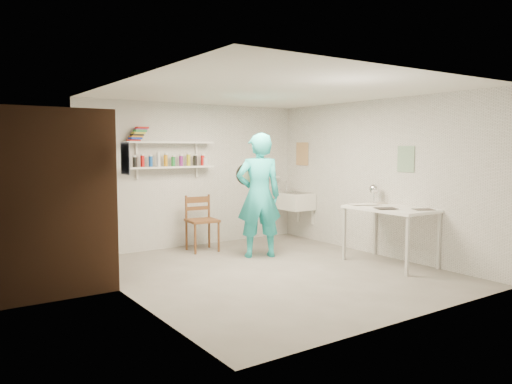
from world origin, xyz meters
TOP-DOWN VIEW (x-y plane):
  - floor at (0.00, 0.00)m, footprint 4.00×4.50m
  - ceiling at (0.00, 0.00)m, footprint 4.00×4.50m
  - wall_back at (0.00, 2.26)m, footprint 4.00×0.02m
  - wall_front at (0.00, -2.26)m, footprint 4.00×0.02m
  - wall_left at (-2.01, 0.00)m, footprint 0.02×4.50m
  - wall_right at (2.01, 0.00)m, footprint 0.02×4.50m
  - doorway_recess at (-1.99, 1.05)m, footprint 0.02×0.90m
  - corridor_box at (-2.70, 1.05)m, footprint 1.40×1.50m
  - door_lintel at (-1.97, 1.05)m, footprint 0.06×1.05m
  - door_jamb_near at (-1.97, 0.55)m, footprint 0.06×0.10m
  - door_jamb_far at (-1.97, 1.55)m, footprint 0.06×0.10m
  - shelf_lower at (-0.50, 2.13)m, footprint 1.50×0.22m
  - shelf_upper at (-0.50, 2.13)m, footprint 1.50×0.22m
  - ledge_shelf at (1.35, 2.17)m, footprint 0.70×0.14m
  - poster_left at (-1.99, 0.05)m, footprint 0.01×0.28m
  - poster_right_a at (1.99, 1.80)m, footprint 0.01×0.34m
  - poster_right_b at (1.99, -0.55)m, footprint 0.01×0.30m
  - belfast_sink at (1.75, 1.70)m, footprint 0.48×0.60m
  - man at (0.38, 0.88)m, footprint 0.80×0.67m
  - wall_clock at (0.30, 1.08)m, footprint 0.33×0.16m
  - wooden_chair at (-0.13, 1.75)m, footprint 0.50×0.48m
  - work_table at (1.64, -0.58)m, footprint 0.74×1.23m
  - desk_lamp at (1.84, -0.09)m, footprint 0.15×0.15m
  - spray_cans at (-0.50, 2.13)m, footprint 1.32×0.06m
  - book_stack at (-1.03, 2.13)m, footprint 0.32×0.14m
  - ledge_pots at (1.35, 2.17)m, footprint 0.48×0.07m
  - papers at (1.64, -0.58)m, footprint 0.30×0.22m

SIDE VIEW (x-z plane):
  - floor at x=0.00m, z-range -0.02..0.00m
  - work_table at x=1.64m, z-range 0.00..0.82m
  - wooden_chair at x=-0.13m, z-range 0.00..0.99m
  - belfast_sink at x=1.75m, z-range 0.55..0.85m
  - papers at x=1.64m, z-range 0.82..0.84m
  - man at x=0.38m, z-range 0.00..1.88m
  - doorway_recess at x=-1.99m, z-range 0.00..2.00m
  - door_jamb_near at x=-1.97m, z-range 0.00..2.00m
  - door_jamb_far at x=-1.97m, z-range 0.00..2.00m
  - desk_lamp at x=1.84m, z-range 0.96..1.12m
  - corridor_box at x=-2.70m, z-range 0.00..2.10m
  - ledge_shelf at x=1.35m, z-range 1.11..1.14m
  - ledge_pots at x=1.35m, z-range 1.14..1.22m
  - wall_back at x=0.00m, z-range 0.00..2.40m
  - wall_front at x=0.00m, z-range 0.00..2.40m
  - wall_left at x=-2.01m, z-range 0.00..2.40m
  - wall_right at x=2.01m, z-range 0.00..2.40m
  - wall_clock at x=0.30m, z-range 1.09..1.42m
  - shelf_lower at x=-0.50m, z-range 1.34..1.36m
  - spray_cans at x=-0.50m, z-range 1.36..1.53m
  - poster_right_b at x=1.99m, z-range 1.31..1.69m
  - poster_left at x=-1.99m, z-range 1.37..1.73m
  - poster_right_a at x=1.99m, z-range 1.34..1.76m
  - shelf_upper at x=-0.50m, z-range 1.74..1.76m
  - book_stack at x=-1.03m, z-range 1.77..1.99m
  - door_lintel at x=-1.97m, z-range 2.00..2.10m
  - ceiling at x=0.00m, z-range 2.40..2.42m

